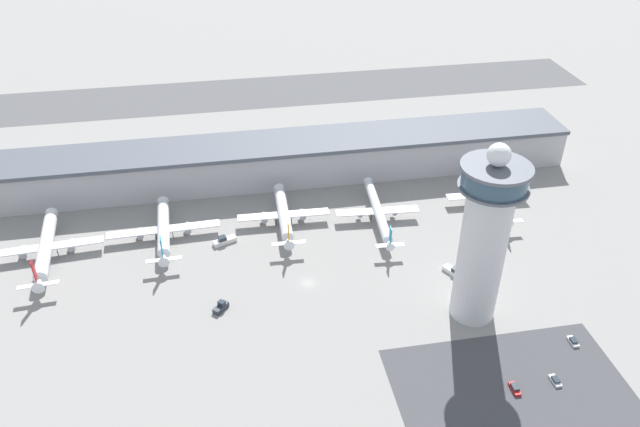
{
  "coord_description": "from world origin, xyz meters",
  "views": [
    {
      "loc": [
        -24.07,
        -156.91,
        132.57
      ],
      "look_at": [
        7.64,
        19.86,
        13.68
      ],
      "focal_mm": 35.0,
      "sensor_mm": 36.0,
      "label": 1
    }
  ],
  "objects": [
    {
      "name": "airplane_gate_charlie",
      "position": [
        -3.37,
        35.16,
        4.46
      ],
      "size": [
        34.42,
        39.15,
        13.4
      ],
      "color": "silver",
      "rests_on": "ground"
    },
    {
      "name": "service_truck_catering",
      "position": [
        -28.75,
        -7.92,
        1.06
      ],
      "size": [
        5.39,
        5.65,
        3.03
      ],
      "color": "black",
      "rests_on": "ground"
    },
    {
      "name": "car_maroon_suv",
      "position": [
        72.22,
        -40.59,
        0.53
      ],
      "size": [
        1.91,
        4.44,
        1.38
      ],
      "color": "black",
      "rests_on": "ground"
    },
    {
      "name": "airplane_gate_alpha",
      "position": [
        -86.7,
        29.59,
        4.47
      ],
      "size": [
        38.28,
        44.98,
        14.16
      ],
      "color": "silver",
      "rests_on": "ground"
    },
    {
      "name": "airplane_gate_bravo",
      "position": [
        -47.1,
        33.71,
        4.19
      ],
      "size": [
        40.38,
        39.45,
        13.27
      ],
      "color": "silver",
      "rests_on": "ground"
    },
    {
      "name": "car_silver_sedan",
      "position": [
        47.75,
        -54.09,
        0.6
      ],
      "size": [
        1.85,
        4.68,
        1.54
      ],
      "color": "black",
      "rests_on": "ground"
    },
    {
      "name": "parking_lot_surface",
      "position": [
        47.2,
        -53.56,
        0.0
      ],
      "size": [
        64.0,
        40.0,
        0.01
      ],
      "primitive_type": "cube",
      "color": "#424247",
      "rests_on": "ground"
    },
    {
      "name": "car_black_suv",
      "position": [
        59.89,
        -53.42,
        0.53
      ],
      "size": [
        1.95,
        4.43,
        1.36
      ],
      "color": "black",
      "rests_on": "ground"
    },
    {
      "name": "service_truck_baggage",
      "position": [
        48.99,
        -4.08,
        1.0
      ],
      "size": [
        6.01,
        8.25,
        2.87
      ],
      "color": "black",
      "rests_on": "ground"
    },
    {
      "name": "terminal_building",
      "position": [
        0.0,
        70.0,
        8.67
      ],
      "size": [
        242.57,
        25.0,
        17.14
      ],
      "color": "#B2B2B7",
      "rests_on": "ground"
    },
    {
      "name": "runway_strip",
      "position": [
        0.0,
        164.19,
        0.0
      ],
      "size": [
        363.85,
        44.0,
        0.01
      ],
      "primitive_type": "cube",
      "color": "#515154",
      "rests_on": "ground"
    },
    {
      "name": "service_truck_fuel",
      "position": [
        -25.9,
        27.23,
        1.09
      ],
      "size": [
        8.85,
        5.41,
        3.13
      ],
      "color": "black",
      "rests_on": "ground"
    },
    {
      "name": "ground_plane",
      "position": [
        0.0,
        0.0,
        0.0
      ],
      "size": [
        1000.0,
        1000.0,
        0.0
      ],
      "primitive_type": "plane",
      "color": "gray"
    },
    {
      "name": "airplane_gate_delta",
      "position": [
        31.78,
        31.13,
        4.44
      ],
      "size": [
        31.6,
        45.73,
        11.9
      ],
      "color": "silver",
      "rests_on": "ground"
    },
    {
      "name": "control_tower",
      "position": [
        47.73,
        -22.82,
        28.96
      ],
      "size": [
        19.45,
        19.45,
        58.5
      ],
      "color": "silver",
      "rests_on": "ground"
    },
    {
      "name": "airplane_gate_echo",
      "position": [
        77.61,
        35.22,
        4.38
      ],
      "size": [
        33.33,
        40.97,
        12.78
      ],
      "color": "white",
      "rests_on": "ground"
    }
  ]
}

